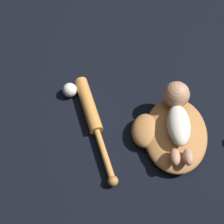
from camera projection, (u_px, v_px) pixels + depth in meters
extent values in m
plane|color=black|center=(189.00, 147.00, 1.36)|extent=(6.00, 6.00, 0.00)
ellipsoid|color=#A8703D|center=(175.00, 134.00, 1.35)|extent=(0.41, 0.32, 0.08)
ellipsoid|color=#A8703D|center=(146.00, 131.00, 1.36)|extent=(0.18, 0.15, 0.08)
ellipsoid|color=silver|center=(179.00, 125.00, 1.28)|extent=(0.19, 0.10, 0.08)
sphere|color=tan|center=(176.00, 95.00, 1.34)|extent=(0.12, 0.12, 0.12)
ellipsoid|color=tan|center=(175.00, 157.00, 1.23)|extent=(0.07, 0.04, 0.04)
ellipsoid|color=tan|center=(188.00, 157.00, 1.23)|extent=(0.07, 0.04, 0.04)
cylinder|color=#C6843D|center=(88.00, 105.00, 1.44)|extent=(0.30, 0.14, 0.06)
cylinder|color=#C6843D|center=(105.00, 155.00, 1.31)|extent=(0.24, 0.09, 0.03)
sphere|color=#A97034|center=(113.00, 181.00, 1.25)|extent=(0.04, 0.04, 0.04)
sphere|color=white|center=(70.00, 90.00, 1.48)|extent=(0.07, 0.07, 0.07)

